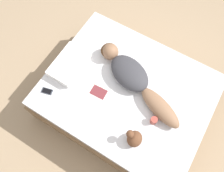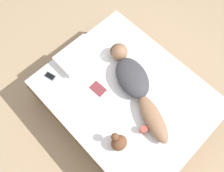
% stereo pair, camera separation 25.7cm
% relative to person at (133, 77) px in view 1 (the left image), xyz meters
% --- Properties ---
extents(ground_plane, '(12.00, 12.00, 0.00)m').
position_rel_person_xyz_m(ground_plane, '(-0.13, -0.02, -0.66)').
color(ground_plane, '#9E8466').
extents(bed, '(1.63, 2.02, 0.57)m').
position_rel_person_xyz_m(bed, '(-0.13, -0.02, -0.38)').
color(bed, brown).
rests_on(bed, ground_plane).
extents(person, '(0.66, 1.31, 0.21)m').
position_rel_person_xyz_m(person, '(0.00, 0.00, 0.00)').
color(person, brown).
rests_on(person, bed).
extents(open_magazine, '(0.41, 0.29, 0.01)m').
position_rel_person_xyz_m(open_magazine, '(-0.44, 0.26, -0.09)').
color(open_magazine, silver).
rests_on(open_magazine, bed).
extents(coffee_mug, '(0.12, 0.08, 0.09)m').
position_rel_person_xyz_m(coffee_mug, '(-0.32, -0.45, -0.04)').
color(coffee_mug, '#993D33').
rests_on(coffee_mug, bed).
extents(cell_phone, '(0.10, 0.15, 0.01)m').
position_rel_person_xyz_m(cell_phone, '(-0.65, 0.80, -0.09)').
color(cell_phone, '#333842').
rests_on(cell_phone, bed).
extents(plush_toy, '(0.18, 0.18, 0.22)m').
position_rel_person_xyz_m(plush_toy, '(-0.62, -0.36, -0.00)').
color(plush_toy, brown).
rests_on(plush_toy, bed).
extents(pillow, '(0.51, 0.32, 0.11)m').
position_rel_person_xyz_m(pillow, '(-0.24, 0.76, -0.04)').
color(pillow, white).
rests_on(pillow, bed).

